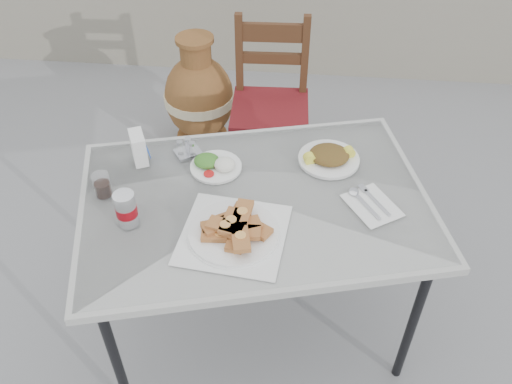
# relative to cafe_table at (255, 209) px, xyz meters

# --- Properties ---
(ground) EXTENTS (80.00, 80.00, 0.00)m
(ground) POSITION_rel_cafe_table_xyz_m (-0.16, -0.12, -0.72)
(ground) COLOR gray
(ground) RESTS_ON ground
(cafe_table) EXTENTS (1.45, 1.15, 0.77)m
(cafe_table) POSITION_rel_cafe_table_xyz_m (0.00, 0.00, 0.00)
(cafe_table) COLOR black
(cafe_table) RESTS_ON ground
(pide_plate) EXTENTS (0.39, 0.39, 0.07)m
(pide_plate) POSITION_rel_cafe_table_xyz_m (-0.05, -0.19, 0.09)
(pide_plate) COLOR white
(pide_plate) RESTS_ON cafe_table
(salad_rice_plate) EXTENTS (0.20, 0.20, 0.05)m
(salad_rice_plate) POSITION_rel_cafe_table_xyz_m (-0.17, 0.16, 0.07)
(salad_rice_plate) COLOR white
(salad_rice_plate) RESTS_ON cafe_table
(salad_chopped_plate) EXTENTS (0.24, 0.24, 0.05)m
(salad_chopped_plate) POSITION_rel_cafe_table_xyz_m (0.27, 0.25, 0.07)
(salad_chopped_plate) COLOR white
(salad_chopped_plate) RESTS_ON cafe_table
(soda_can) EXTENTS (0.07, 0.07, 0.13)m
(soda_can) POSITION_rel_cafe_table_xyz_m (-0.42, -0.17, 0.12)
(soda_can) COLOR white
(soda_can) RESTS_ON cafe_table
(cola_glass) EXTENTS (0.06, 0.06, 0.09)m
(cola_glass) POSITION_rel_cafe_table_xyz_m (-0.55, -0.03, 0.09)
(cola_glass) COLOR white
(cola_glass) RESTS_ON cafe_table
(napkin_holder) EXTENTS (0.09, 0.12, 0.12)m
(napkin_holder) POSITION_rel_cafe_table_xyz_m (-0.47, 0.18, 0.12)
(napkin_holder) COLOR white
(napkin_holder) RESTS_ON cafe_table
(condiment_caddy) EXTENTS (0.13, 0.12, 0.07)m
(condiment_caddy) POSITION_rel_cafe_table_xyz_m (-0.29, 0.23, 0.08)
(condiment_caddy) COLOR silver
(condiment_caddy) RESTS_ON cafe_table
(cutlery_napkin) EXTENTS (0.23, 0.25, 0.01)m
(cutlery_napkin) POSITION_rel_cafe_table_xyz_m (0.41, 0.01, 0.06)
(cutlery_napkin) COLOR white
(cutlery_napkin) RESTS_ON cafe_table
(chair) EXTENTS (0.43, 0.43, 0.94)m
(chair) POSITION_rel_cafe_table_xyz_m (-0.02, 1.07, -0.24)
(chair) COLOR #351F0E
(chair) RESTS_ON ground
(terracotta_urn) EXTENTS (0.42, 0.42, 0.74)m
(terracotta_urn) POSITION_rel_cafe_table_xyz_m (-0.47, 1.31, -0.38)
(terracotta_urn) COLOR brown
(terracotta_urn) RESTS_ON ground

